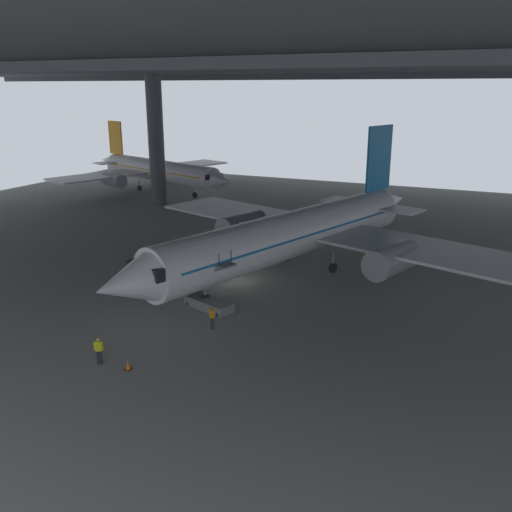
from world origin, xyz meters
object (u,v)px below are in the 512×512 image
crew_worker_near_nose (99,349)px  crew_worker_by_stairs (212,316)px  boarding_stairs (210,299)px  traffic_cone_orange (128,365)px  airplane_distant (157,170)px  airplane_main (295,234)px  baggage_tug (389,255)px

crew_worker_near_nose → crew_worker_by_stairs: size_ratio=1.01×
boarding_stairs → crew_worker_by_stairs: (1.94, -3.18, 0.23)m
crew_worker_near_nose → crew_worker_by_stairs: 8.15m
traffic_cone_orange → airplane_distant: bearing=122.1°
airplane_main → crew_worker_near_nose: 21.74m
crew_worker_near_nose → airplane_distant: bearing=120.4°
crew_worker_by_stairs → airplane_main: bearing=86.3°
airplane_main → crew_worker_near_nose: (-4.66, -21.07, -2.62)m
crew_worker_near_nose → boarding_stairs: bearing=80.0°
airplane_main → baggage_tug: size_ratio=17.17×
boarding_stairs → traffic_cone_orange: size_ratio=8.07×
traffic_cone_orange → boarding_stairs: bearing=90.9°
traffic_cone_orange → baggage_tug: (9.79, 28.30, 0.23)m
crew_worker_near_nose → airplane_distant: size_ratio=0.05×
airplane_distant → crew_worker_near_nose: bearing=-59.6°
crew_worker_near_nose → traffic_cone_orange: 2.12m
boarding_stairs → baggage_tug: size_ratio=2.14×
airplane_distant → crew_worker_by_stairs: bearing=-52.4°
airplane_main → boarding_stairs: size_ratio=8.04×
airplane_main → airplane_distant: airplane_main is taller
airplane_main → traffic_cone_orange: size_ratio=64.84×
crew_worker_near_nose → traffic_cone_orange: crew_worker_near_nose is taller
airplane_main → crew_worker_near_nose: bearing=-102.5°
traffic_cone_orange → baggage_tug: size_ratio=0.26×
traffic_cone_orange → baggage_tug: 29.95m
crew_worker_by_stairs → airplane_distant: (-33.76, 43.79, 2.31)m
airplane_main → crew_worker_by_stairs: (-0.88, -13.85, -2.63)m
airplane_distant → baggage_tug: airplane_distant is taller
airplane_distant → traffic_cone_orange: (31.98, -50.90, -3.00)m
boarding_stairs → traffic_cone_orange: (0.16, -10.29, -0.46)m
airplane_distant → baggage_tug: (41.77, -22.60, -2.76)m
traffic_cone_orange → airplane_main: bearing=82.8°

